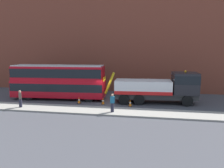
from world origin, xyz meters
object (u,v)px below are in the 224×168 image
Objects in this scene: pedestrian_bystander at (112,103)px; traffic_cone_near_truck at (130,103)px; recovery_tow_truck at (159,87)px; pedestrian_onlooker at (20,99)px; traffic_cone_midway at (103,101)px; traffic_cone_near_bus at (79,100)px; double_decker_bus at (58,81)px.

pedestrian_bystander reaches higher than traffic_cone_near_truck.
recovery_tow_truck reaches higher than pedestrian_onlooker.
traffic_cone_midway is at bearing -167.88° from recovery_tow_truck.
double_decker_bus is at bearing 151.45° from traffic_cone_near_bus.
traffic_cone_near_bus is at bearing -179.28° from traffic_cone_midway.
pedestrian_onlooker is 2.38× the size of traffic_cone_midway.
pedestrian_onlooker is 2.38× the size of traffic_cone_near_bus.
double_decker_bus is 6.52× the size of pedestrian_onlooker.
double_decker_bus reaches higher than pedestrian_bystander.
traffic_cone_midway is (-1.62, 3.31, -0.64)m from pedestrian_bystander.
traffic_cone_near_bus is 5.69m from traffic_cone_near_truck.
pedestrian_onlooker is at bearing 75.12° from pedestrian_bystander.
double_decker_bus reaches higher than recovery_tow_truck.
traffic_cone_midway is (5.77, -1.64, -1.89)m from double_decker_bus.
traffic_cone_near_bus is 1.00× the size of traffic_cone_near_truck.
traffic_cone_near_truck is (5.68, -0.35, 0.00)m from traffic_cone_near_bus.
traffic_cone_near_bus is at bearing 176.45° from traffic_cone_near_truck.
pedestrian_bystander reaches higher than traffic_cone_midway.
traffic_cone_near_truck is (8.75, -2.02, -1.89)m from double_decker_bus.
double_decker_bus reaches higher than traffic_cone_near_bus.
traffic_cone_near_truck is (10.74, 2.84, -0.64)m from pedestrian_onlooker.
pedestrian_onlooker is at bearing -147.74° from traffic_cone_near_bus.
double_decker_bus is at bearing 176.61° from recovery_tow_truck.
pedestrian_bystander is 3.74m from traffic_cone_midway.
recovery_tow_truck is 5.97× the size of pedestrian_onlooker.
pedestrian_bystander is (-4.33, -4.98, -0.77)m from recovery_tow_truck.
double_decker_bus is 15.49× the size of traffic_cone_near_truck.
pedestrian_bystander is (7.39, -4.95, -1.25)m from double_decker_bus.
recovery_tow_truck is at bearing -3.39° from double_decker_bus.
pedestrian_onlooker reaches higher than traffic_cone_near_truck.
traffic_cone_midway is 1.00× the size of traffic_cone_near_truck.
double_decker_bus is 8.98m from pedestrian_bystander.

